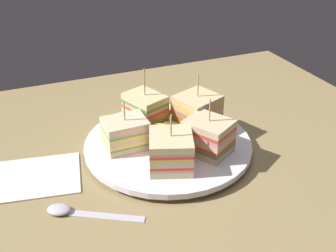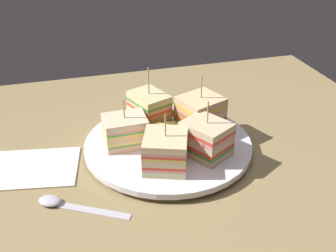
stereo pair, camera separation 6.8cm
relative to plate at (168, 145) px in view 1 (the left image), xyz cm
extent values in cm
cube|color=#947E52|center=(0.00, 0.00, -1.98)|extent=(90.51, 72.54, 1.80)
cylinder|color=white|center=(0.00, 0.00, -0.68)|extent=(17.51, 17.51, 0.80)
cylinder|color=white|center=(0.00, 0.00, 0.21)|extent=(28.23, 28.23, 0.98)
cube|color=beige|center=(-4.83, 5.18, 1.25)|extent=(8.50, 8.89, 1.08)
cube|color=#9E7242|center=(-3.12, 2.26, 1.25)|extent=(5.04, 3.11, 1.08)
cube|color=#45953C|center=(-4.83, 5.18, 2.08)|extent=(8.50, 8.89, 0.59)
cube|color=red|center=(-4.83, 5.18, 2.68)|extent=(8.50, 8.89, 0.59)
cube|color=#D2B38A|center=(-4.83, 5.18, 3.52)|extent=(8.50, 8.89, 1.08)
cube|color=#B2844C|center=(-3.12, 2.26, 3.52)|extent=(5.04, 3.11, 1.08)
cube|color=pink|center=(-4.83, 5.18, 4.35)|extent=(8.50, 8.89, 0.59)
cube|color=#D74937|center=(-4.83, 5.18, 4.95)|extent=(8.50, 8.89, 0.59)
cube|color=beige|center=(-4.83, 5.18, 5.79)|extent=(8.50, 8.89, 1.08)
cylinder|color=tan|center=(-4.83, 5.18, 8.21)|extent=(0.24, 0.24, 3.77)
cube|color=beige|center=(-6.59, -2.60, 1.25)|extent=(8.71, 8.36, 1.09)
cube|color=#B2844C|center=(-3.43, -1.38, 1.25)|extent=(2.48, 5.86, 1.09)
cube|color=#FBC94C|center=(-6.59, -2.60, 2.08)|extent=(8.71, 8.36, 0.57)
cube|color=green|center=(-6.59, -2.60, 2.65)|extent=(8.71, 8.36, 0.57)
cube|color=red|center=(-6.59, -2.60, 3.22)|extent=(8.71, 8.36, 0.57)
cube|color=beige|center=(-6.59, -2.60, 4.05)|extent=(8.71, 8.36, 1.09)
cube|color=#9E7242|center=(-3.43, -1.38, 4.05)|extent=(2.48, 5.86, 1.09)
cube|color=#E8A296|center=(-6.59, -2.60, 4.88)|extent=(8.71, 8.36, 0.57)
cube|color=yellow|center=(-6.59, -2.60, 5.45)|extent=(8.71, 8.36, 0.57)
cube|color=beige|center=(-6.59, -2.60, 6.28)|extent=(8.71, 8.36, 1.09)
cylinder|color=tan|center=(-6.59, -2.60, 8.90)|extent=(0.24, 0.24, 4.15)
cube|color=#DDC384|center=(1.53, -6.92, 1.25)|extent=(7.36, 8.33, 1.09)
cube|color=#9E7242|center=(0.29, -3.77, 1.25)|extent=(4.84, 2.12, 1.09)
cube|color=#559346|center=(1.53, -6.92, 2.06)|extent=(7.36, 8.33, 0.53)
cube|color=#E3CD61|center=(1.53, -6.92, 2.60)|extent=(7.36, 8.33, 0.53)
cube|color=beige|center=(1.53, -6.92, 3.41)|extent=(7.36, 8.33, 1.09)
cube|color=#B2844C|center=(0.29, -3.77, 3.41)|extent=(4.84, 2.12, 1.09)
cube|color=#E14626|center=(1.53, -6.92, 4.22)|extent=(7.36, 8.33, 0.53)
cube|color=#E1A09B|center=(1.53, -6.92, 4.75)|extent=(7.36, 8.33, 0.53)
cube|color=#56983C|center=(1.53, -6.92, 5.28)|extent=(7.36, 8.33, 0.53)
cube|color=beige|center=(1.53, -6.92, 6.10)|extent=(7.36, 8.33, 1.09)
cylinder|color=tan|center=(1.53, -6.92, 9.07)|extent=(0.24, 0.24, 4.86)
cube|color=beige|center=(6.96, -1.34, 1.18)|extent=(7.01, 5.64, 0.96)
cube|color=#9E7242|center=(3.57, -1.41, 1.18)|extent=(0.37, 5.41, 0.96)
cube|color=#63A642|center=(6.96, -1.34, 1.87)|extent=(7.01, 5.64, 0.41)
cube|color=#E9CF65|center=(6.96, -1.34, 2.27)|extent=(7.01, 5.64, 0.41)
cube|color=#DCBE8A|center=(6.96, -1.34, 2.95)|extent=(7.01, 5.64, 0.96)
cube|color=#9E7242|center=(3.57, -1.41, 2.95)|extent=(0.37, 5.41, 0.96)
cube|color=#E6CF62|center=(6.96, -1.34, 3.63)|extent=(7.01, 5.64, 0.41)
cube|color=#55AF49|center=(6.96, -1.34, 4.04)|extent=(7.01, 5.64, 0.41)
cube|color=pink|center=(6.96, -1.34, 4.45)|extent=(7.01, 5.64, 0.41)
cube|color=beige|center=(6.96, -1.34, 5.13)|extent=(7.01, 5.64, 0.96)
cylinder|color=tan|center=(6.96, -1.34, 7.27)|extent=(0.24, 0.24, 3.33)
cube|color=beige|center=(2.29, 6.70, 1.23)|extent=(8.44, 8.71, 1.05)
cube|color=#B2844C|center=(1.13, 3.52, 1.23)|extent=(6.04, 2.44, 1.05)
cube|color=pink|center=(2.29, 6.70, 1.97)|extent=(8.44, 8.71, 0.44)
cube|color=#E24227|center=(2.29, 6.70, 2.41)|extent=(8.44, 8.71, 0.44)
cube|color=beige|center=(2.29, 6.70, 3.16)|extent=(8.44, 8.71, 1.05)
cube|color=#9E7242|center=(1.13, 3.52, 3.16)|extent=(6.04, 2.44, 1.05)
cube|color=#E4C251|center=(2.29, 6.70, 3.90)|extent=(8.44, 8.71, 0.44)
cube|color=#E14C2F|center=(2.29, 6.70, 4.34)|extent=(8.44, 8.71, 0.44)
cube|color=pink|center=(2.29, 6.70, 4.77)|extent=(8.44, 8.71, 0.44)
cube|color=beige|center=(2.29, 6.70, 5.52)|extent=(8.44, 8.71, 1.05)
cylinder|color=tan|center=(2.29, 6.70, 7.83)|extent=(0.24, 0.24, 3.57)
cylinder|color=#EED161|center=(-0.62, -1.23, 0.99)|extent=(6.02, 6.02, 0.59)
cylinder|color=#D3BE58|center=(-0.28, -1.38, 1.37)|extent=(5.41, 5.40, 0.84)
cylinder|color=#E3AE63|center=(-0.13, -1.46, 1.72)|extent=(4.62, 4.63, 0.60)
cylinder|color=#DCC561|center=(-0.27, 0.15, 2.04)|extent=(4.77, 4.77, 0.77)
cylinder|color=#D7BB61|center=(-1.53, -1.49, 2.63)|extent=(5.02, 5.09, 1.17)
cylinder|color=#D6C15C|center=(1.09, 0.02, 3.48)|extent=(5.03, 5.06, 0.99)
cube|color=silver|center=(14.09, 12.08, -0.96)|extent=(9.84, 6.37, 0.25)
ellipsoid|color=silver|center=(19.86, 8.76, -0.58)|extent=(4.06, 3.72, 1.00)
cube|color=white|center=(22.17, -0.67, -0.83)|extent=(15.55, 13.00, 0.50)
camera|label=1|loc=(22.35, 54.23, 37.29)|focal=43.66mm
camera|label=2|loc=(15.97, 56.44, 37.29)|focal=43.66mm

